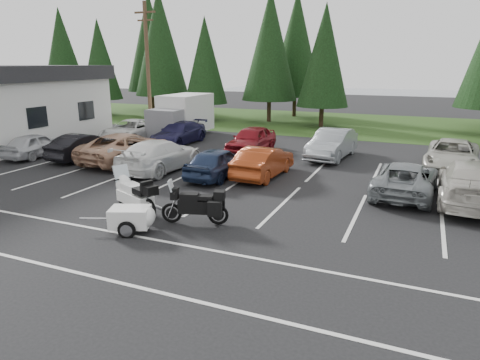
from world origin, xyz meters
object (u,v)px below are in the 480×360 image
car_far_0 (131,131)px  car_near_7 (472,182)px  touring_motorcycle (135,191)px  car_near_5 (263,162)px  car_far_4 (452,155)px  car_near_1 (84,146)px  car_far_2 (251,140)px  box_truck (179,117)px  car_near_0 (36,145)px  adventure_motorcycle (194,202)px  utility_pole (148,68)px  car_near_2 (127,148)px  car_far_3 (332,144)px  car_near_3 (160,155)px  cargo_trailer (130,220)px  car_near_6 (406,179)px  car_far_1 (179,133)px  car_near_4 (217,162)px

car_far_0 → car_near_7: bearing=-20.0°
car_far_0 → touring_motorcycle: 14.54m
car_near_5 → car_far_4: size_ratio=0.84×
car_near_1 → car_far_2: car_far_2 is taller
box_truck → car_near_0: box_truck is taller
car_far_0 → adventure_motorcycle: (11.27, -11.69, 0.03)m
car_near_5 → car_near_7: 8.44m
car_near_1 → utility_pole: bearing=-79.6°
car_near_2 → car_near_0: bearing=14.3°
car_far_0 → adventure_motorcycle: adventure_motorcycle is taller
utility_pole → car_near_1: size_ratio=2.14×
touring_motorcycle → car_far_3: bearing=92.6°
car_near_3 → cargo_trailer: car_near_3 is taller
touring_motorcycle → adventure_motorcycle: (2.43, -0.15, -0.04)m
utility_pole → car_near_2: 9.04m
car_near_6 → car_far_1: 15.27m
adventure_motorcycle → car_near_2: bearing=122.9°
car_far_2 → car_far_3: (4.62, 0.34, 0.03)m
utility_pole → car_far_2: utility_pole is taller
car_near_6 → car_far_1: car_far_1 is taller
car_near_2 → car_far_2: size_ratio=1.25×
car_near_7 → touring_motorcycle: bearing=29.8°
car_near_2 → utility_pole: bearing=-59.5°
car_near_1 → cargo_trailer: car_near_1 is taller
car_near_0 → car_near_2: bearing=-174.8°
adventure_motorcycle → car_far_3: bearing=63.4°
car_near_0 → car_near_5: bearing=179.5°
car_near_2 → touring_motorcycle: size_ratio=1.97×
car_near_5 → car_far_0: (-11.26, 5.20, 0.01)m
car_far_4 → utility_pole: bearing=177.5°
car_near_0 → car_far_3: car_far_3 is taller
car_near_7 → car_far_1: 17.45m
cargo_trailer → utility_pole: bearing=100.7°
box_truck → car_far_1: bearing=-59.7°
utility_pole → car_near_3: size_ratio=1.72×
car_far_1 → car_far_3: size_ratio=1.01×
car_far_0 → car_far_1: car_far_0 is taller
car_near_4 → car_near_6: (8.01, 0.43, -0.03)m
car_near_7 → touring_motorcycle: size_ratio=1.98×
car_near_3 → car_far_2: car_near_3 is taller
touring_motorcycle → cargo_trailer: bearing=-34.6°
utility_pole → car_near_7: bearing=-22.2°
car_near_3 → car_far_4: (12.98, 5.84, -0.05)m
car_far_3 → utility_pole: bearing=176.3°
utility_pole → car_far_1: 5.46m
car_near_1 → car_near_0: bearing=15.6°
car_near_5 → car_near_6: car_near_5 is taller
car_near_7 → car_far_1: car_near_7 is taller
car_near_3 → car_near_5: (4.99, 0.87, -0.05)m
box_truck → car_far_3: (11.24, -2.64, -0.67)m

